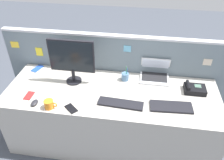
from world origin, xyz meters
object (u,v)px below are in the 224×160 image
at_px(pen_cup, 125,76).
at_px(coffee_mug, 49,104).
at_px(laptop, 155,73).
at_px(desktop_monitor, 72,58).
at_px(computer_mouse_right_hand, 35,103).
at_px(cell_phone_blue_case, 37,68).
at_px(keyboard_spare, 121,104).
at_px(cell_phone_red_case, 29,96).
at_px(desk_phone, 194,89).
at_px(keyboard_main, 171,107).
at_px(cell_phone_black_slab, 71,109).

bearing_deg(pen_cup, coffee_mug, -139.85).
bearing_deg(laptop, desktop_monitor, -166.62).
bearing_deg(laptop, computer_mouse_right_hand, -150.95).
relative_size(desktop_monitor, cell_phone_blue_case, 3.27).
bearing_deg(keyboard_spare, cell_phone_blue_case, 159.14).
relative_size(pen_cup, cell_phone_red_case, 1.40).
distance_m(desk_phone, coffee_mug, 1.49).
bearing_deg(coffee_mug, desktop_monitor, 76.46).
height_order(keyboard_main, cell_phone_red_case, keyboard_main).
xyz_separation_m(pen_cup, cell_phone_black_slab, (-0.46, -0.56, -0.04)).
height_order(desk_phone, cell_phone_blue_case, desk_phone).
height_order(keyboard_spare, pen_cup, pen_cup).
height_order(cell_phone_blue_case, cell_phone_red_case, same).
xyz_separation_m(pen_cup, cell_phone_red_case, (-0.95, -0.43, -0.04)).
height_order(desktop_monitor, cell_phone_black_slab, desktop_monitor).
height_order(desk_phone, pen_cup, pen_cup).
bearing_deg(keyboard_main, computer_mouse_right_hand, -177.03).
distance_m(keyboard_main, computer_mouse_right_hand, 1.34).
xyz_separation_m(laptop, desk_phone, (0.41, -0.21, -0.02)).
bearing_deg(cell_phone_black_slab, desktop_monitor, 54.34).
xyz_separation_m(desktop_monitor, keyboard_main, (1.05, -0.29, -0.28)).
bearing_deg(pen_cup, desk_phone, -7.94).
bearing_deg(keyboard_spare, cell_phone_black_slab, -160.20).
bearing_deg(keyboard_main, desktop_monitor, 161.27).
bearing_deg(cell_phone_red_case, desk_phone, 12.01).
bearing_deg(desk_phone, keyboard_spare, -156.79).
distance_m(laptop, cell_phone_black_slab, 1.03).
height_order(desktop_monitor, computer_mouse_right_hand, desktop_monitor).
bearing_deg(coffee_mug, pen_cup, 40.15).
relative_size(cell_phone_blue_case, coffee_mug, 1.19).
distance_m(keyboard_main, cell_phone_black_slab, 0.97).
distance_m(keyboard_main, cell_phone_blue_case, 1.63).
height_order(desk_phone, coffee_mug, desk_phone).
distance_m(keyboard_spare, coffee_mug, 0.69).
bearing_deg(coffee_mug, cell_phone_red_case, 153.77).
bearing_deg(keyboard_spare, cell_phone_red_case, -175.74).
bearing_deg(keyboard_spare, computer_mouse_right_hand, -168.24).
bearing_deg(computer_mouse_right_hand, desktop_monitor, 60.77).
xyz_separation_m(desk_phone, cell_phone_blue_case, (-1.82, 0.17, -0.03)).
bearing_deg(cell_phone_blue_case, desk_phone, 11.51).
height_order(computer_mouse_right_hand, pen_cup, pen_cup).
bearing_deg(laptop, keyboard_spare, -121.86).
bearing_deg(keyboard_spare, keyboard_main, 6.59).
height_order(laptop, cell_phone_black_slab, laptop).
bearing_deg(pen_cup, cell_phone_blue_case, 176.40).
relative_size(keyboard_spare, cell_phone_red_case, 3.44).
xyz_separation_m(keyboard_spare, pen_cup, (0.00, 0.42, 0.03)).
distance_m(laptop, cell_phone_red_case, 1.39).
relative_size(keyboard_main, keyboard_spare, 0.91).
relative_size(desktop_monitor, keyboard_spare, 1.13).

